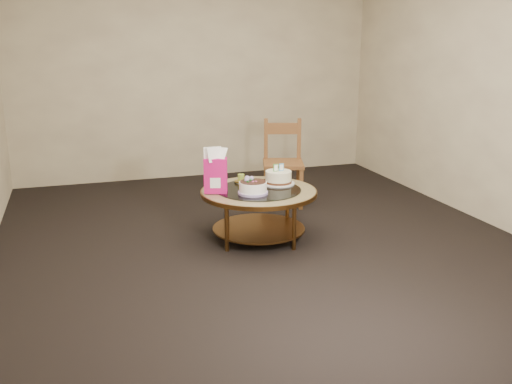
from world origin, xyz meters
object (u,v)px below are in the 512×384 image
object	(u,v)px
dining_chair	(283,162)
decorated_cake	(253,188)
coffee_table	(259,198)
gift_bag	(216,171)
cream_cake	(278,178)

from	to	relation	value
dining_chair	decorated_cake	bearing A→B (deg)	-104.81
decorated_cake	dining_chair	distance (m)	1.28
coffee_table	decorated_cake	xyz separation A→B (m)	(-0.09, -0.12, 0.13)
coffee_table	gift_bag	bearing A→B (deg)	177.43
decorated_cake	cream_cake	xyz separation A→B (m)	(0.32, 0.24, 0.01)
cream_cake	gift_bag	size ratio (longest dim) A/B	0.76
coffee_table	gift_bag	size ratio (longest dim) A/B	2.63
decorated_cake	gift_bag	size ratio (longest dim) A/B	0.66
decorated_cake	gift_bag	bearing A→B (deg)	155.33
decorated_cake	dining_chair	xyz separation A→B (m)	(0.68, 1.09, -0.05)
decorated_cake	gift_bag	world-z (taller)	gift_bag
cream_cake	dining_chair	bearing A→B (deg)	63.05
gift_bag	coffee_table	bearing A→B (deg)	15.03
gift_bag	dining_chair	bearing A→B (deg)	62.30
coffee_table	decorated_cake	distance (m)	0.20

